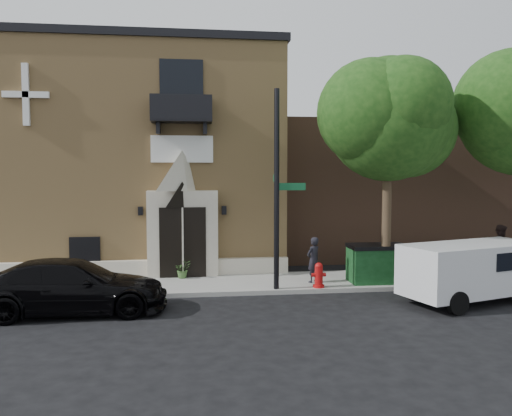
{
  "coord_description": "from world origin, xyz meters",
  "views": [
    {
      "loc": [
        -0.56,
        -15.96,
        4.0
      ],
      "look_at": [
        1.66,
        2.0,
        2.73
      ],
      "focal_mm": 35.0,
      "sensor_mm": 36.0,
      "label": 1
    }
  ],
  "objects_px": {
    "black_sedan": "(72,286)",
    "street_sign": "(277,189)",
    "cargo_van": "(476,269)",
    "fire_hydrant": "(319,275)",
    "dumpster": "(378,263)",
    "pedestrian_near": "(313,260)",
    "pedestrian_far": "(500,249)"
  },
  "relations": [
    {
      "from": "black_sedan",
      "to": "street_sign",
      "type": "relative_size",
      "value": 0.81
    },
    {
      "from": "cargo_van",
      "to": "fire_hydrant",
      "type": "distance_m",
      "value": 4.91
    },
    {
      "from": "dumpster",
      "to": "pedestrian_near",
      "type": "xyz_separation_m",
      "value": [
        -2.27,
        0.24,
        0.12
      ]
    },
    {
      "from": "dumpster",
      "to": "pedestrian_far",
      "type": "bearing_deg",
      "value": 10.63
    },
    {
      "from": "street_sign",
      "to": "dumpster",
      "type": "height_order",
      "value": "street_sign"
    },
    {
      "from": "fire_hydrant",
      "to": "pedestrian_far",
      "type": "xyz_separation_m",
      "value": [
        7.55,
        1.5,
        0.52
      ]
    },
    {
      "from": "pedestrian_far",
      "to": "black_sedan",
      "type": "bearing_deg",
      "value": 93.61
    },
    {
      "from": "dumpster",
      "to": "pedestrian_far",
      "type": "height_order",
      "value": "pedestrian_far"
    },
    {
      "from": "fire_hydrant",
      "to": "pedestrian_near",
      "type": "bearing_deg",
      "value": 89.39
    },
    {
      "from": "street_sign",
      "to": "dumpster",
      "type": "distance_m",
      "value": 4.59
    },
    {
      "from": "street_sign",
      "to": "dumpster",
      "type": "relative_size",
      "value": 3.21
    },
    {
      "from": "black_sedan",
      "to": "fire_hydrant",
      "type": "height_order",
      "value": "black_sedan"
    },
    {
      "from": "fire_hydrant",
      "to": "dumpster",
      "type": "bearing_deg",
      "value": 13.81
    },
    {
      "from": "pedestrian_near",
      "to": "dumpster",
      "type": "bearing_deg",
      "value": 138.16
    },
    {
      "from": "dumpster",
      "to": "pedestrian_near",
      "type": "bearing_deg",
      "value": 174.5
    },
    {
      "from": "cargo_van",
      "to": "dumpster",
      "type": "bearing_deg",
      "value": 114.9
    },
    {
      "from": "dumpster",
      "to": "pedestrian_far",
      "type": "distance_m",
      "value": 5.36
    },
    {
      "from": "black_sedan",
      "to": "pedestrian_far",
      "type": "relative_size",
      "value": 2.83
    },
    {
      "from": "cargo_van",
      "to": "street_sign",
      "type": "distance_m",
      "value": 6.68
    },
    {
      "from": "black_sedan",
      "to": "pedestrian_near",
      "type": "bearing_deg",
      "value": -74.18
    },
    {
      "from": "pedestrian_near",
      "to": "street_sign",
      "type": "bearing_deg",
      "value": -6.38
    },
    {
      "from": "pedestrian_near",
      "to": "pedestrian_far",
      "type": "bearing_deg",
      "value": 149.48
    },
    {
      "from": "black_sedan",
      "to": "fire_hydrant",
      "type": "relative_size",
      "value": 6.29
    },
    {
      "from": "black_sedan",
      "to": "dumpster",
      "type": "relative_size",
      "value": 2.59
    },
    {
      "from": "street_sign",
      "to": "cargo_van",
      "type": "bearing_deg",
      "value": -14.25
    },
    {
      "from": "fire_hydrant",
      "to": "pedestrian_far",
      "type": "bearing_deg",
      "value": 11.28
    },
    {
      "from": "pedestrian_near",
      "to": "pedestrian_far",
      "type": "relative_size",
      "value": 0.85
    },
    {
      "from": "cargo_van",
      "to": "dumpster",
      "type": "relative_size",
      "value": 2.34
    },
    {
      "from": "street_sign",
      "to": "pedestrian_far",
      "type": "bearing_deg",
      "value": 13.08
    },
    {
      "from": "black_sedan",
      "to": "fire_hydrant",
      "type": "distance_m",
      "value": 7.8
    },
    {
      "from": "dumpster",
      "to": "fire_hydrant",
      "type": "bearing_deg",
      "value": -165.73
    },
    {
      "from": "cargo_van",
      "to": "pedestrian_far",
      "type": "xyz_separation_m",
      "value": [
        3.05,
        3.42,
        0.06
      ]
    }
  ]
}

